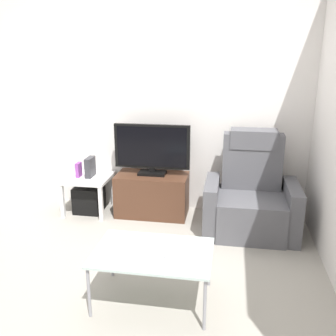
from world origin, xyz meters
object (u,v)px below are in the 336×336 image
Objects in this scene: book_upright at (79,170)px; side_table at (88,182)px; tv_stand at (152,195)px; game_console at (90,167)px; subwoofer_box at (89,199)px; recliner_armchair at (251,198)px; cell_phone at (170,253)px; coffee_table at (153,255)px; television at (152,148)px.

side_table is at bearing 11.31° from book_upright.
tv_stand is 3.59× the size of game_console.
book_upright is (-0.10, -0.02, 0.37)m from subwoofer_box.
book_upright is at bearing 179.33° from recliner_armchair.
cell_phone is (1.37, -1.58, -0.10)m from book_upright.
recliner_armchair is at bearing -5.66° from side_table.
subwoofer_box is (-0.79, -0.04, -0.09)m from tv_stand.
book_upright reaches higher than coffee_table.
book_upright reaches higher than tv_stand.
tv_stand is at bearing 102.14° from coffee_table.
television reaches higher than coffee_table.
coffee_table is at bearing 173.23° from cell_phone.
television is 0.93m from book_upright.
recliner_armchair reaches higher than tv_stand.
television reaches higher than subwoofer_box.
recliner_armchair is 2.04m from book_upright.
television is 0.90m from side_table.
game_console reaches higher than book_upright.
side_table is 0.60× the size of coffee_table.
game_console reaches higher than side_table.
side_table is 3.60× the size of cell_phone.
tv_stand is 1.56× the size of side_table.
recliner_armchair is at bearing -4.82° from book_upright.
side_table is (-0.79, -0.06, -0.44)m from television.
recliner_armchair reaches higher than cell_phone.
side_table is at bearing 125.56° from coffee_table.
coffee_table is 0.14m from cell_phone.
tv_stand is 1.17m from recliner_armchair.
tv_stand is 0.56m from television.
recliner_armchair is 3.36× the size of subwoofer_box.
side_table is at bearing 126.11° from cell_phone.
side_table is at bearing 178.49° from recliner_armchair.
recliner_armchair reaches higher than side_table.
book_upright is at bearing -168.69° from side_table.
game_console is (0.04, 0.01, 0.41)m from subwoofer_box.
tv_stand is at bearing 2.66° from subwoofer_box.
book_upright is at bearing -175.14° from television.
side_table is (-0.79, -0.04, 0.13)m from tv_stand.
recliner_armchair is at bearing -5.66° from subwoofer_box.
television is at bearing 4.86° from book_upright.
subwoofer_box is (-0.79, -0.06, -0.66)m from television.
television is at bearing 102.01° from coffee_table.
tv_stand is at bearing -90.00° from television.
coffee_table is (-0.79, -1.40, 0.03)m from recliner_armchair.
game_console reaches higher than coffee_table.
coffee_table is 6.00× the size of cell_phone.
recliner_armchair is (1.14, -0.23, 0.12)m from tv_stand.
book_upright is 2.09m from cell_phone.
television is 0.98× the size of coffee_table.
coffee_table reaches higher than subwoofer_box.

